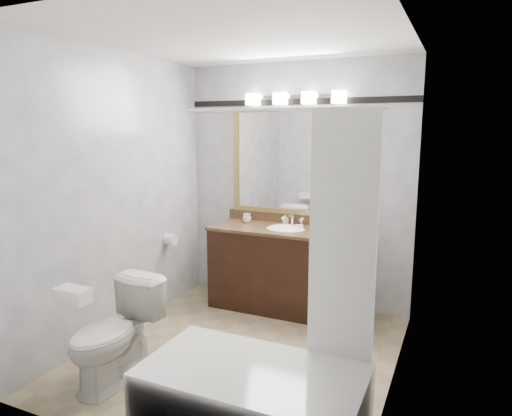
% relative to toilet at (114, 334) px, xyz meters
% --- Properties ---
extents(room, '(2.42, 2.62, 2.52)m').
position_rel_toilet_xyz_m(room, '(0.64, 0.77, 0.88)').
color(room, gray).
rests_on(room, ground).
extents(vanity, '(1.53, 0.58, 0.97)m').
position_rel_toilet_xyz_m(vanity, '(0.64, 1.79, 0.07)').
color(vanity, black).
rests_on(vanity, ground).
extents(mirror, '(1.40, 0.04, 1.10)m').
position_rel_toilet_xyz_m(mirror, '(0.64, 2.05, 1.13)').
color(mirror, '#A78D4B').
rests_on(mirror, room).
extents(vanity_light_bar, '(1.02, 0.14, 0.12)m').
position_rel_toilet_xyz_m(vanity_light_bar, '(0.64, 2.00, 1.76)').
color(vanity_light_bar, silver).
rests_on(vanity_light_bar, room).
extents(accent_stripe, '(2.40, 0.01, 0.06)m').
position_rel_toilet_xyz_m(accent_stripe, '(0.64, 2.06, 1.73)').
color(accent_stripe, black).
rests_on(accent_stripe, room).
extents(bathtub, '(1.30, 0.75, 1.96)m').
position_rel_toilet_xyz_m(bathtub, '(1.19, -0.13, -0.09)').
color(bathtub, white).
rests_on(bathtub, ground).
extents(tp_roll, '(0.11, 0.12, 0.12)m').
position_rel_toilet_xyz_m(tp_roll, '(-0.50, 1.43, 0.33)').
color(tp_roll, white).
rests_on(tp_roll, room).
extents(toilet, '(0.46, 0.75, 0.74)m').
position_rel_toilet_xyz_m(toilet, '(0.00, 0.00, 0.00)').
color(toilet, white).
rests_on(toilet, ground).
extents(tissue_box, '(0.23, 0.13, 0.09)m').
position_rel_toilet_xyz_m(tissue_box, '(0.00, -0.35, 0.42)').
color(tissue_box, white).
rests_on(tissue_box, toilet).
extents(coffee_maker, '(0.20, 0.25, 0.38)m').
position_rel_toilet_xyz_m(coffee_maker, '(1.25, 1.76, 0.68)').
color(coffee_maker, black).
rests_on(coffee_maker, vanity).
extents(cup_left, '(0.09, 0.09, 0.07)m').
position_rel_toilet_xyz_m(cup_left, '(0.16, 1.89, 0.51)').
color(cup_left, white).
rests_on(cup_left, vanity).
extents(cup_right, '(0.08, 0.08, 0.07)m').
position_rel_toilet_xyz_m(cup_right, '(0.11, 2.00, 0.52)').
color(cup_right, white).
rests_on(cup_right, vanity).
extents(soap_bottle_a, '(0.05, 0.05, 0.09)m').
position_rel_toilet_xyz_m(soap_bottle_a, '(0.57, 1.99, 0.53)').
color(soap_bottle_a, white).
rests_on(soap_bottle_a, vanity).
extents(soap_bottle_b, '(0.09, 0.09, 0.09)m').
position_rel_toilet_xyz_m(soap_bottle_b, '(0.88, 1.97, 0.52)').
color(soap_bottle_b, white).
rests_on(soap_bottle_b, vanity).
extents(soap_bar, '(0.08, 0.06, 0.02)m').
position_rel_toilet_xyz_m(soap_bar, '(0.74, 1.90, 0.49)').
color(soap_bar, beige).
rests_on(soap_bar, vanity).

